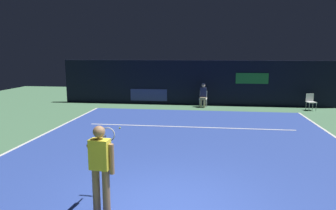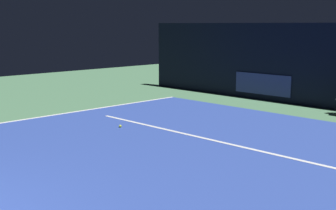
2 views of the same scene
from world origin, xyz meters
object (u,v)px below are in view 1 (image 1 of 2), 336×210
tennis_player (101,165)px  courtside_chair_near (311,101)px  line_judge_on_chair (203,95)px  tennis_ball (120,128)px

tennis_player → courtside_chair_near: size_ratio=1.97×
line_judge_on_chair → tennis_ball: size_ratio=19.41×
tennis_player → line_judge_on_chair: 12.17m
courtside_chair_near → tennis_ball: 10.40m
courtside_chair_near → line_judge_on_chair: bearing=177.8°
tennis_player → tennis_ball: size_ratio=25.44×
line_judge_on_chair → tennis_player: bearing=-97.8°
line_judge_on_chair → courtside_chair_near: size_ratio=1.50×
tennis_player → courtside_chair_near: (7.33, 11.84, -0.49)m
line_judge_on_chair → courtside_chair_near: bearing=-2.2°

